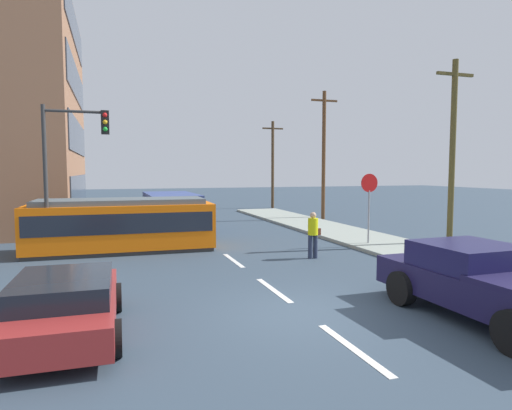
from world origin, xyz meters
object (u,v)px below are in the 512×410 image
object	(u,v)px
streetcar_tram	(122,224)
traffic_light_mast	(70,154)
parked_sedan_far	(94,212)
utility_pole_mid	(324,153)
pedestrian_crossing	(313,232)
parked_sedan_mid	(85,225)
stop_sign	(369,194)
utility_pole_near	(453,149)
parked_sedan_near	(65,305)
city_bus	(171,209)
utility_pole_far	(273,163)
pickup_truck_parked	(487,283)

from	to	relation	value
streetcar_tram	traffic_light_mast	world-z (taller)	traffic_light_mast
parked_sedan_far	utility_pole_mid	size ratio (longest dim) A/B	0.53
streetcar_tram	pedestrian_crossing	world-z (taller)	streetcar_tram
parked_sedan_mid	stop_sign	world-z (taller)	stop_sign
utility_pole_near	parked_sedan_mid	bearing A→B (deg)	154.68
parked_sedan_far	traffic_light_mast	world-z (taller)	traffic_light_mast
parked_sedan_near	utility_pole_mid	size ratio (longest dim) A/B	0.51
traffic_light_mast	city_bus	bearing A→B (deg)	57.27
utility_pole_far	utility_pole_mid	bearing A→B (deg)	-89.02
pedestrian_crossing	parked_sedan_near	world-z (taller)	pedestrian_crossing
pedestrian_crossing	parked_sedan_mid	size ratio (longest dim) A/B	0.41
parked_sedan_mid	utility_pole_mid	xyz separation A→B (m)	(14.25, 3.78, 3.67)
city_bus	pedestrian_crossing	distance (m)	10.18
city_bus	parked_sedan_mid	size ratio (longest dim) A/B	1.32
stop_sign	pickup_truck_parked	bearing A→B (deg)	-107.31
city_bus	parked_sedan_mid	bearing A→B (deg)	-157.27
parked_sedan_mid	traffic_light_mast	bearing A→B (deg)	-91.80
utility_pole_near	stop_sign	bearing A→B (deg)	165.76
city_bus	stop_sign	world-z (taller)	stop_sign
pickup_truck_parked	parked_sedan_far	size ratio (longest dim) A/B	1.15
parked_sedan_far	utility_pole_mid	bearing A→B (deg)	-12.36
pedestrian_crossing	traffic_light_mast	size ratio (longest dim) A/B	0.31
parked_sedan_mid	traffic_light_mast	size ratio (longest dim) A/B	0.75
stop_sign	utility_pole_mid	bearing A→B (deg)	73.49
city_bus	pickup_truck_parked	xyz separation A→B (m)	(4.43, -16.50, -0.30)
city_bus	utility_pole_far	distance (m)	15.07
city_bus	stop_sign	distance (m)	10.67
stop_sign	parked_sedan_far	bearing A→B (deg)	130.82
utility_pole_near	utility_pole_far	size ratio (longest dim) A/B	1.06
parked_sedan_mid	parked_sedan_far	bearing A→B (deg)	89.11
pedestrian_crossing	pickup_truck_parked	xyz separation A→B (m)	(0.60, -7.07, -0.15)
city_bus	traffic_light_mast	bearing A→B (deg)	-122.73
parked_sedan_far	stop_sign	bearing A→B (deg)	-49.18
parked_sedan_mid	city_bus	bearing A→B (deg)	22.73
city_bus	parked_sedan_mid	world-z (taller)	city_bus
stop_sign	traffic_light_mast	size ratio (longest dim) A/B	0.53
parked_sedan_mid	utility_pole_near	bearing A→B (deg)	-25.32
pickup_truck_parked	parked_sedan_mid	world-z (taller)	pickup_truck_parked
parked_sedan_mid	streetcar_tram	bearing A→B (deg)	-68.54
utility_pole_mid	utility_pole_far	world-z (taller)	utility_pole_mid
parked_sedan_far	parked_sedan_mid	bearing A→B (deg)	-90.89
parked_sedan_near	utility_pole_near	world-z (taller)	utility_pole_near
utility_pole_far	pickup_truck_parked	bearing A→B (deg)	-101.24
parked_sedan_near	city_bus	bearing A→B (deg)	75.27
streetcar_tram	utility_pole_near	xyz separation A→B (m)	(13.16, -3.00, 2.97)
utility_pole_mid	parked_sedan_far	bearing A→B (deg)	167.64
city_bus	utility_pole_near	bearing A→B (deg)	-39.64
streetcar_tram	parked_sedan_near	bearing A→B (deg)	-97.82
parked_sedan_far	utility_pole_near	bearing A→B (deg)	-43.46
utility_pole_near	utility_pole_mid	size ratio (longest dim) A/B	0.94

